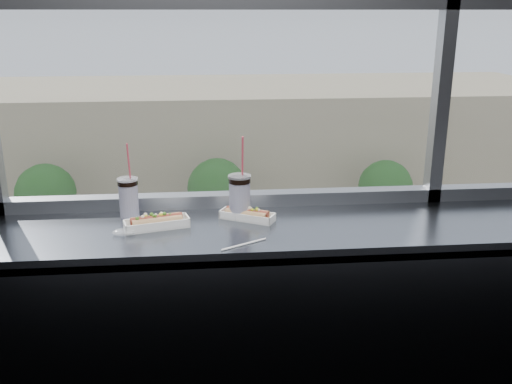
{
  "coord_description": "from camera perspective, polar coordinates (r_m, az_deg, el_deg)",
  "views": [
    {
      "loc": [
        -0.08,
        -1.01,
        1.96
      ],
      "look_at": [
        0.13,
        1.23,
        1.25
      ],
      "focal_mm": 40.0,
      "sensor_mm": 36.0,
      "label": 1
    }
  ],
  "objects": [
    {
      "name": "wall_back_lower",
      "position": [
        2.88,
        -3.11,
        -11.76
      ],
      "size": [
        6.0,
        0.0,
        6.0
      ],
      "primitive_type": "plane",
      "rotation": [
        1.57,
        0.0,
        0.0
      ],
      "color": "black",
      "rests_on": "ground"
    },
    {
      "name": "counter",
      "position": [
        2.41,
        -3.03,
        -4.17
      ],
      "size": [
        6.0,
        0.55,
        0.06
      ],
      "primitive_type": "cube",
      "color": "slate",
      "rests_on": "ground"
    },
    {
      "name": "counter_fascia",
      "position": [
        2.44,
        -2.54,
        -17.87
      ],
      "size": [
        6.0,
        0.04,
        1.04
      ],
      "primitive_type": "cube",
      "color": "slate",
      "rests_on": "ground"
    },
    {
      "name": "hotdog_tray_left",
      "position": [
        2.41,
        -9.9,
        -2.97
      ],
      "size": [
        0.28,
        0.15,
        0.07
      ],
      "rotation": [
        0.0,
        0.0,
        0.25
      ],
      "color": "white",
      "rests_on": "counter"
    },
    {
      "name": "hotdog_tray_right",
      "position": [
        2.47,
        -0.88,
        -2.25
      ],
      "size": [
        0.25,
        0.18,
        0.06
      ],
      "rotation": [
        0.0,
        0.0,
        -0.49
      ],
      "color": "white",
      "rests_on": "counter"
    },
    {
      "name": "soda_cup_left",
      "position": [
        2.54,
        -12.63,
        -0.36
      ],
      "size": [
        0.09,
        0.09,
        0.34
      ],
      "color": "white",
      "rests_on": "counter"
    },
    {
      "name": "soda_cup_right",
      "position": [
        2.46,
        -1.64,
        -0.26
      ],
      "size": [
        0.1,
        0.1,
        0.37
      ],
      "color": "white",
      "rests_on": "counter"
    },
    {
      "name": "loose_straw",
      "position": [
        2.21,
        -1.21,
        -5.25
      ],
      "size": [
        0.18,
        0.1,
        0.01
      ],
      "primitive_type": "cylinder",
      "rotation": [
        0.0,
        1.57,
        0.5
      ],
      "color": "white",
      "rests_on": "counter"
    },
    {
      "name": "wrapper",
      "position": [
        2.37,
        -13.1,
        -3.9
      ],
      "size": [
        0.1,
        0.07,
        0.02
      ],
      "primitive_type": "ellipsoid",
      "color": "silver",
      "rests_on": "counter"
    },
    {
      "name": "plaza_ground",
      "position": [
        47.8,
        -5.11,
        1.82
      ],
      "size": [
        120.0,
        120.0,
        0.0
      ],
      "primitive_type": "plane",
      "color": "#A59D8E",
      "rests_on": "ground"
    },
    {
      "name": "street_asphalt",
      "position": [
        25.96,
        -4.61,
        -12.31
      ],
      "size": [
        80.0,
        10.0,
        0.06
      ],
      "primitive_type": "cube",
      "color": "black",
      "rests_on": "plaza_ground"
    },
    {
      "name": "far_sidewalk",
      "position": [
        33.14,
        -4.86,
        -5.43
      ],
      "size": [
        80.0,
        6.0,
        0.04
      ],
      "primitive_type": "cube",
      "color": "#A59D8E",
      "rests_on": "plaza_ground"
    },
    {
      "name": "far_building",
      "position": [
        41.49,
        -5.19,
        5.08
      ],
      "size": [
        50.0,
        14.0,
        8.0
      ],
      "primitive_type": "cube",
      "color": "tan",
      "rests_on": "plaza_ground"
    },
    {
      "name": "car_near_b",
      "position": [
        22.78,
        -20.6,
        -14.93
      ],
      "size": [
        3.49,
        6.7,
        2.13
      ],
      "primitive_type": "imported",
      "rotation": [
        0.0,
        0.0,
        1.7
      ],
      "color": "black",
      "rests_on": "street_asphalt"
    },
    {
      "name": "car_far_a",
      "position": [
        30.7,
        -24.12,
        -6.66
      ],
      "size": [
        2.94,
        6.59,
        2.17
      ],
      "primitive_type": "imported",
      "rotation": [
        0.0,
        0.0,
        1.54
      ],
      "color": "black",
      "rests_on": "street_asphalt"
    },
    {
      "name": "car_far_c",
      "position": [
        31.65,
        18.68,
        -5.21
      ],
      "size": [
        3.29,
        6.92,
        2.24
      ],
      "primitive_type": "imported",
      "rotation": [
        0.0,
        0.0,
        1.64
      ],
      "color": "#F5F0C1",
      "rests_on": "street_asphalt"
    },
    {
      "name": "car_near_c",
      "position": [
        22.1,
        0.86,
        -14.93
      ],
      "size": [
        2.72,
        6.14,
        2.02
      ],
      "primitive_type": "imported",
      "rotation": [
        0.0,
        0.0,
        1.6
      ],
      "color": "#5D1E32",
      "rests_on": "street_asphalt"
    },
    {
      "name": "pedestrian_d",
      "position": [
        34.92,
        13.34,
        -2.79
      ],
      "size": [
        0.69,
        0.91,
        2.06
      ],
      "primitive_type": "imported",
      "rotation": [
        0.0,
        0.0,
        1.57
      ],
      "color": "#66605B",
      "rests_on": "far_sidewalk"
    },
    {
      "name": "pedestrian_c",
      "position": [
        33.56,
        2.58,
        -3.29
      ],
      "size": [
        0.85,
        0.64,
        1.91
      ],
      "primitive_type": "imported",
      "rotation": [
        0.0,
        0.0,
        3.14
      ],
      "color": "#66605B",
      "rests_on": "far_sidewalk"
    },
    {
      "name": "pedestrian_b",
      "position": [
        33.62,
        -7.66,
        -3.19
      ],
      "size": [
        0.71,
        0.95,
        2.14
      ],
      "primitive_type": "imported",
      "rotation": [
        0.0,
        0.0,
        4.71
      ],
      "color": "#66605B",
      "rests_on": "far_sidewalk"
    },
    {
      "name": "pedestrian_a",
      "position": [
        33.19,
        -17.96,
        -4.41
      ],
      "size": [
        0.85,
        0.64,
        1.92
      ],
      "primitive_type": "imported",
      "color": "#66605B",
      "rests_on": "far_sidewalk"
    },
    {
      "name": "tree_left",
      "position": [
        33.1,
        -20.28,
        -0.16
      ],
      "size": [
        3.28,
        3.28,
        5.12
      ],
      "color": "#47382B",
      "rests_on": "far_sidewalk"
    },
    {
      "name": "tree_center",
      "position": [
        31.94,
        -3.91,
        0.41
      ],
      "size": [
        3.33,
        3.33,
        5.2
      ],
      "color": "#47382B",
      "rests_on": "far_sidewalk"
    },
    {
      "name": "tree_right",
      "position": [
        33.65,
        12.81,
        0.49
      ],
      "size": [
        3.12,
        3.12,
        4.87
      ],
      "color": "#47382B",
      "rests_on": "far_sidewalk"
    }
  ]
}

